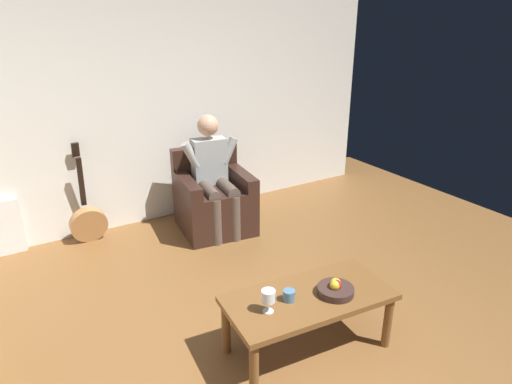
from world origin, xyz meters
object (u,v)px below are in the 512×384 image
object	(u,v)px
wine_glass_near	(268,297)
candle_jar	(289,295)
person_seated	(214,172)
guitar	(88,221)
fruit_bowl	(336,289)
armchair	(214,201)
coffee_table	(309,303)

from	to	relation	value
wine_glass_near	candle_jar	xyz separation A→B (m)	(-0.18, -0.03, -0.07)
person_seated	guitar	size ratio (longest dim) A/B	1.20
guitar	wine_glass_near	distance (m)	2.54
person_seated	fruit_bowl	size ratio (longest dim) A/B	4.97
armchair	fruit_bowl	size ratio (longest dim) A/B	3.45
fruit_bowl	candle_jar	size ratio (longest dim) A/B	3.07
person_seated	fruit_bowl	world-z (taller)	person_seated
guitar	wine_glass_near	size ratio (longest dim) A/B	6.56
armchair	wine_glass_near	world-z (taller)	armchair
coffee_table	wine_glass_near	size ratio (longest dim) A/B	7.55
wine_glass_near	armchair	bearing A→B (deg)	-107.09
guitar	wine_glass_near	bearing A→B (deg)	103.66
armchair	person_seated	world-z (taller)	person_seated
wine_glass_near	fruit_bowl	world-z (taller)	wine_glass_near
armchair	fruit_bowl	world-z (taller)	armchair
guitar	fruit_bowl	bearing A→B (deg)	113.31
armchair	coffee_table	size ratio (longest dim) A/B	0.72
person_seated	guitar	bearing A→B (deg)	-12.31
armchair	guitar	world-z (taller)	guitar
armchair	candle_jar	bearing A→B (deg)	84.45
wine_glass_near	fruit_bowl	bearing A→B (deg)	171.90
coffee_table	fruit_bowl	world-z (taller)	fruit_bowl
armchair	wine_glass_near	size ratio (longest dim) A/B	5.46
guitar	fruit_bowl	world-z (taller)	guitar
armchair	coffee_table	xyz separation A→B (m)	(0.30, 2.04, 0.06)
armchair	person_seated	xyz separation A→B (m)	(0.00, 0.03, 0.34)
armchair	person_seated	size ratio (longest dim) A/B	0.69
armchair	wine_glass_near	distance (m)	2.15
coffee_table	fruit_bowl	bearing A→B (deg)	155.10
candle_jar	guitar	bearing A→B (deg)	-72.21
guitar	candle_jar	distance (m)	2.55
person_seated	fruit_bowl	bearing A→B (deg)	93.24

